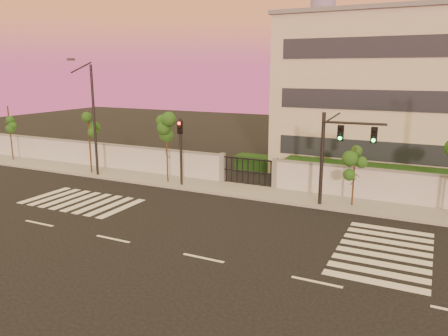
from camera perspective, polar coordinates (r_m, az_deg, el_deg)
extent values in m
plane|color=black|center=(19.44, -2.72, -11.68)|extent=(120.00, 120.00, 0.00)
cube|color=gray|center=(28.49, 7.51, -3.60)|extent=(60.00, 3.00, 0.15)
cube|color=#AEB1B6|center=(38.54, -17.11, 1.64)|extent=(25.00, 0.30, 2.00)
cube|color=slate|center=(38.36, -17.22, 3.19)|extent=(25.00, 0.36, 0.12)
cube|color=slate|center=(31.43, -0.20, -0.02)|extent=(0.35, 0.35, 2.20)
cube|color=slate|center=(29.92, 6.68, -0.76)|extent=(0.35, 0.35, 2.20)
cube|color=black|center=(30.82, 26.12, -1.98)|extent=(20.00, 2.00, 1.80)
cube|color=black|center=(39.46, -13.02, 1.68)|extent=(12.00, 1.80, 1.40)
cube|color=black|center=(35.28, 6.32, 0.48)|extent=(6.00, 1.50, 1.20)
cube|color=beige|center=(37.54, 26.99, 8.26)|extent=(24.00, 12.00, 12.00)
cube|color=#262D38|center=(31.94, 26.43, 1.41)|extent=(22.00, 0.08, 1.40)
cube|color=#262D38|center=(31.53, 27.05, 7.66)|extent=(22.00, 0.08, 1.40)
cube|color=silver|center=(30.89, -22.33, -3.31)|extent=(0.50, 4.00, 0.02)
cube|color=silver|center=(30.24, -21.19, -3.54)|extent=(0.50, 4.00, 0.02)
cube|color=silver|center=(29.60, -20.00, -3.79)|extent=(0.50, 4.00, 0.02)
cube|color=silver|center=(28.97, -18.75, -4.04)|extent=(0.50, 4.00, 0.02)
cube|color=silver|center=(28.36, -17.45, -4.31)|extent=(0.50, 4.00, 0.02)
cube|color=silver|center=(27.77, -16.10, -4.58)|extent=(0.50, 4.00, 0.02)
cube|color=silver|center=(27.19, -14.68, -4.86)|extent=(0.50, 4.00, 0.02)
cube|color=silver|center=(26.63, -13.20, -5.15)|extent=(0.50, 4.00, 0.02)
cube|color=silver|center=(18.39, 19.03, -13.86)|extent=(4.00, 0.50, 0.02)
cube|color=silver|center=(19.20, 19.39, -12.72)|extent=(4.00, 0.50, 0.02)
cube|color=silver|center=(20.02, 19.72, -11.67)|extent=(4.00, 0.50, 0.02)
cube|color=silver|center=(20.85, 20.01, -10.71)|extent=(4.00, 0.50, 0.02)
cube|color=silver|center=(21.68, 20.29, -9.81)|extent=(4.00, 0.50, 0.02)
cube|color=silver|center=(22.51, 20.54, -8.99)|extent=(4.00, 0.50, 0.02)
cube|color=silver|center=(23.35, 20.78, -8.22)|extent=(4.00, 0.50, 0.02)
cube|color=silver|center=(24.20, 20.99, -7.51)|extent=(4.00, 0.50, 0.02)
cube|color=silver|center=(25.49, -22.98, -6.67)|extent=(2.00, 0.15, 0.01)
cube|color=silver|center=(22.10, -14.30, -8.96)|extent=(2.00, 0.15, 0.01)
cube|color=silver|center=(19.43, -2.72, -11.66)|extent=(2.00, 0.15, 0.01)
cube|color=silver|center=(17.80, 12.00, -14.35)|extent=(2.00, 0.15, 0.01)
cylinder|color=#382314|center=(43.15, -26.12, 4.01)|extent=(0.12, 0.12, 4.94)
sphere|color=#124214|center=(42.98, -26.31, 5.96)|extent=(1.07, 1.07, 1.07)
sphere|color=#124214|center=(42.91, -25.73, 5.01)|extent=(0.82, 0.82, 0.82)
sphere|color=#124214|center=(43.18, -26.64, 5.29)|extent=(0.78, 0.78, 0.78)
cylinder|color=#382314|center=(35.41, -17.14, 3.22)|extent=(0.13, 0.13, 5.06)
sphere|color=#124214|center=(35.20, -17.30, 5.65)|extent=(1.19, 1.19, 1.19)
sphere|color=#124214|center=(35.20, -16.53, 4.45)|extent=(0.91, 0.91, 0.91)
sphere|color=#124214|center=(35.37, -17.82, 4.82)|extent=(0.87, 0.87, 0.87)
cylinder|color=#382314|center=(31.25, -7.47, 2.37)|extent=(0.11, 0.11, 4.95)
sphere|color=#124214|center=(31.02, -7.54, 5.08)|extent=(0.99, 0.99, 0.99)
sphere|color=#124214|center=(31.10, -6.84, 3.73)|extent=(0.75, 0.75, 0.75)
sphere|color=#124214|center=(31.12, -8.07, 4.17)|extent=(0.72, 0.72, 0.72)
cylinder|color=#382314|center=(26.74, 16.57, -1.24)|extent=(0.11, 0.11, 3.64)
sphere|color=#124214|center=(26.51, 16.72, 1.05)|extent=(0.98, 0.98, 0.98)
sphere|color=#124214|center=(26.74, 17.36, -0.09)|extent=(0.75, 0.75, 0.75)
sphere|color=#124214|center=(26.49, 16.05, 0.29)|extent=(0.71, 0.71, 0.71)
cylinder|color=black|center=(26.28, 12.65, 0.99)|extent=(0.22, 0.22, 5.65)
cylinder|color=black|center=(25.59, 16.68, 5.63)|extent=(3.46, 0.37, 0.15)
cube|color=black|center=(25.74, 14.98, 4.44)|extent=(0.32, 0.16, 0.82)
sphere|color=#0CF259|center=(25.67, 14.90, 3.84)|extent=(0.18, 0.18, 0.18)
cube|color=black|center=(25.46, 19.01, 4.09)|extent=(0.32, 0.16, 0.82)
sphere|color=#0CF259|center=(25.39, 18.93, 3.49)|extent=(0.18, 0.18, 0.18)
cylinder|color=black|center=(30.34, -5.65, 2.00)|extent=(0.17, 0.17, 4.84)
cube|color=black|center=(30.02, -5.77, 5.32)|extent=(0.38, 0.19, 0.97)
sphere|color=red|center=(29.89, -5.90, 5.87)|extent=(0.22, 0.22, 0.22)
cylinder|color=black|center=(34.27, -16.57, 5.78)|extent=(0.19, 0.19, 8.41)
cylinder|color=black|center=(33.37, -18.13, 12.39)|extent=(0.11, 2.01, 0.82)
cube|color=#3F3F44|center=(32.70, -19.37, 13.24)|extent=(0.53, 0.26, 0.16)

